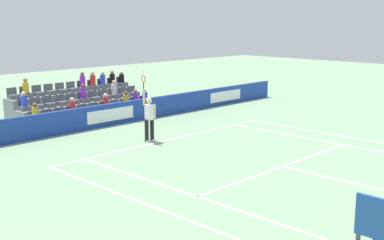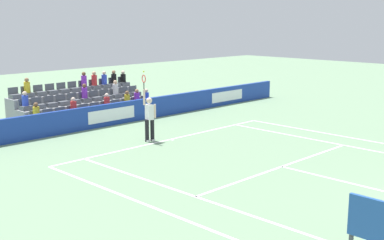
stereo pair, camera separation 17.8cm
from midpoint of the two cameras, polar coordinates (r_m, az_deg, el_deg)
name	(u,v)px [view 2 (the right image)]	position (r m, az deg, el deg)	size (l,w,h in m)	color
line_baseline	(170,139)	(20.79, -2.22, -2.18)	(10.97, 0.10, 0.01)	white
line_service	(282,167)	(17.31, 10.33, -5.14)	(8.23, 0.10, 0.01)	white
line_centre_service	(374,189)	(15.82, 19.97, -7.25)	(0.10, 6.40, 0.01)	white
line_singles_sideline_left	(208,201)	(13.97, 2.14, -9.02)	(0.10, 11.89, 0.01)	white
line_singles_sideline_right	(354,147)	(20.53, 17.93, -2.91)	(0.10, 11.89, 0.01)	white
line_doubles_sideline_left	(171,214)	(13.06, -2.01, -10.50)	(0.10, 11.89, 0.01)	white
line_doubles_sideline_right	(371,141)	(21.74, 19.58, -2.24)	(0.10, 11.89, 0.01)	white
line_centre_mark	(172,140)	(20.72, -2.03, -2.23)	(0.10, 0.20, 0.01)	white
sponsor_barrier	(111,114)	(23.73, -8.88, 0.62)	(24.26, 0.22, 1.01)	#193899
tennis_player	(149,117)	(20.32, -4.55, 0.33)	(0.51, 0.41, 2.85)	black
stadium_stand	(83,107)	(25.60, -11.92, 1.43)	(6.82, 2.85, 2.21)	gray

